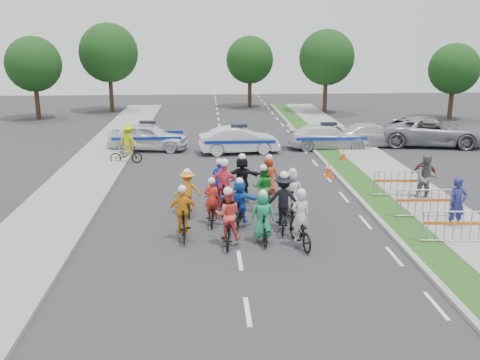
{
  "coord_description": "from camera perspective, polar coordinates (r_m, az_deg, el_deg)",
  "views": [
    {
      "loc": [
        -0.89,
        -14.39,
        6.37
      ],
      "look_at": [
        0.31,
        4.88,
        1.1
      ],
      "focal_mm": 40.0,
      "sensor_mm": 36.0,
      "label": 1
    }
  ],
  "objects": [
    {
      "name": "spectator_1",
      "position": [
        22.05,
        19.3,
        0.17
      ],
      "size": [
        1.03,
        0.86,
        1.9
      ],
      "primitive_type": "imported",
      "rotation": [
        0.0,
        0.0,
        -0.16
      ],
      "color": "#5A5B60",
      "rests_on": "ground"
    },
    {
      "name": "rider_6",
      "position": [
        18.56,
        -3.0,
        -2.99
      ],
      "size": [
        0.66,
        1.67,
        1.68
      ],
      "rotation": [
        0.0,
        0.0,
        3.09
      ],
      "color": "black",
      "rests_on": "ground"
    },
    {
      "name": "rider_11",
      "position": [
        20.83,
        0.21,
        -0.18
      ],
      "size": [
        1.58,
        1.88,
        1.96
      ],
      "rotation": [
        0.0,
        0.0,
        3.11
      ],
      "color": "black",
      "rests_on": "ground"
    },
    {
      "name": "tree_3",
      "position": [
        47.12,
        -13.83,
        13.03
      ],
      "size": [
        4.9,
        4.9,
        7.35
      ],
      "color": "#382619",
      "rests_on": "ground"
    },
    {
      "name": "rider_5",
      "position": [
        18.17,
        -0.04,
        -2.76
      ],
      "size": [
        1.45,
        1.73,
        1.76
      ],
      "rotation": [
        0.0,
        0.0,
        2.97
      ],
      "color": "black",
      "rests_on": "ground"
    },
    {
      "name": "police_car_1",
      "position": [
        29.61,
        -0.11,
        4.27
      ],
      "size": [
        4.52,
        2.01,
        1.44
      ],
      "primitive_type": "imported",
      "rotation": [
        0.0,
        0.0,
        1.68
      ],
      "color": "silver",
      "rests_on": "ground"
    },
    {
      "name": "police_car_2",
      "position": [
        31.2,
        9.39,
        4.55
      ],
      "size": [
        4.76,
        2.06,
        1.36
      ],
      "primitive_type": "imported",
      "rotation": [
        0.0,
        0.0,
        1.54
      ],
      "color": "silver",
      "rests_on": "ground"
    },
    {
      "name": "rider_10",
      "position": [
        19.57,
        -5.59,
        -1.72
      ],
      "size": [
        0.99,
        1.73,
        1.73
      ],
      "rotation": [
        0.0,
        0.0,
        3.2
      ],
      "color": "black",
      "rests_on": "ground"
    },
    {
      "name": "rider_1",
      "position": [
        16.87,
        2.43,
        -4.44
      ],
      "size": [
        0.76,
        1.69,
        1.75
      ],
      "rotation": [
        0.0,
        0.0,
        3.21
      ],
      "color": "black",
      "rests_on": "ground"
    },
    {
      "name": "barrier_0",
      "position": [
        17.92,
        21.8,
        -4.79
      ],
      "size": [
        2.03,
        0.66,
        1.12
      ],
      "primitive_type": null,
      "rotation": [
        0.0,
        0.0,
        -0.08
      ],
      "color": "#A5A8AD",
      "rests_on": "ground"
    },
    {
      "name": "rider_0",
      "position": [
        16.68,
        6.41,
        -4.98
      ],
      "size": [
        0.96,
        1.93,
        1.89
      ],
      "rotation": [
        0.0,
        0.0,
        3.32
      ],
      "color": "black",
      "rests_on": "ground"
    },
    {
      "name": "rider_9",
      "position": [
        19.62,
        -1.65,
        -1.28
      ],
      "size": [
        1.09,
        2.02,
        2.06
      ],
      "rotation": [
        0.0,
        0.0,
        2.99
      ],
      "color": "black",
      "rests_on": "ground"
    },
    {
      "name": "rider_12",
      "position": [
        20.92,
        -2.21,
        -0.8
      ],
      "size": [
        0.89,
        1.8,
        1.76
      ],
      "rotation": [
        0.0,
        0.0,
        2.97
      ],
      "color": "black",
      "rests_on": "ground"
    },
    {
      "name": "grass_strip",
      "position": [
        21.46,
        14.79,
        -2.37
      ],
      "size": [
        1.2,
        60.0,
        0.11
      ],
      "primitive_type": "cube",
      "color": "#1D4516",
      "rests_on": "ground"
    },
    {
      "name": "sidewalk_left",
      "position": [
        21.15,
        -18.8,
        -2.92
      ],
      "size": [
        3.0,
        60.0,
        0.13
      ],
      "primitive_type": "cube",
      "color": "gray",
      "rests_on": "ground"
    },
    {
      "name": "tree_1",
      "position": [
        45.51,
        9.22,
        12.76
      ],
      "size": [
        4.55,
        4.55,
        6.82
      ],
      "color": "#382619",
      "rests_on": "ground"
    },
    {
      "name": "tree_0",
      "position": [
        44.42,
        -21.16,
        11.45
      ],
      "size": [
        4.2,
        4.2,
        6.3
      ],
      "color": "#382619",
      "rests_on": "ground"
    },
    {
      "name": "spectator_2",
      "position": [
        23.07,
        19.06,
        0.53
      ],
      "size": [
        1.05,
        0.84,
        1.67
      ],
      "primitive_type": "imported",
      "rotation": [
        0.0,
        0.0,
        -0.52
      ],
      "color": "maroon",
      "rests_on": "ground"
    },
    {
      "name": "tree_2",
      "position": [
        44.66,
        21.89,
        10.94
      ],
      "size": [
        3.85,
        3.85,
        5.77
      ],
      "color": "#382619",
      "rests_on": "ground"
    },
    {
      "name": "rider_4",
      "position": [
        18.02,
        4.63,
        -2.85
      ],
      "size": [
        1.21,
        2.07,
        2.03
      ],
      "rotation": [
        0.0,
        0.0,
        2.99
      ],
      "color": "black",
      "rests_on": "ground"
    },
    {
      "name": "rider_3",
      "position": [
        17.21,
        -6.09,
        -4.05
      ],
      "size": [
        0.94,
        1.76,
        1.82
      ],
      "rotation": [
        0.0,
        0.0,
        3.21
      ],
      "color": "black",
      "rests_on": "ground"
    },
    {
      "name": "civilian_sedan",
      "position": [
        32.41,
        13.89,
        4.69
      ],
      "size": [
        4.88,
        2.63,
        1.34
      ],
      "primitive_type": "imported",
      "rotation": [
        0.0,
        0.0,
        1.74
      ],
      "color": "silver",
      "rests_on": "ground"
    },
    {
      "name": "tree_4",
      "position": [
        48.59,
        1.06,
        12.68
      ],
      "size": [
        4.2,
        4.2,
        6.3
      ],
      "color": "#382619",
      "rests_on": "ground"
    },
    {
      "name": "spectator_0",
      "position": [
        19.34,
        22.16,
        -2.35
      ],
      "size": [
        0.72,
        0.55,
        1.79
      ],
      "primitive_type": "imported",
      "rotation": [
        0.0,
        0.0,
        0.2
      ],
      "color": "navy",
      "rests_on": "ground"
    },
    {
      "name": "barrier_1",
      "position": [
        19.99,
        18.95,
        -2.49
      ],
      "size": [
        2.01,
        0.56,
        1.12
      ],
      "primitive_type": null,
      "rotation": [
        0.0,
        0.0,
        -0.03
      ],
      "color": "#A5A8AD",
      "rests_on": "ground"
    },
    {
      "name": "rider_8",
      "position": [
        19.7,
        2.46,
        -1.53
      ],
      "size": [
        0.92,
        1.88,
        1.84
      ],
      "rotation": [
        0.0,
        0.0,
        2.97
      ],
      "color": "black",
      "rests_on": "ground"
    },
    {
      "name": "cone_1",
      "position": [
        28.11,
        10.94,
        2.6
      ],
      "size": [
        0.4,
        0.4,
        0.7
      ],
      "color": "#F24C0C",
      "rests_on": "ground"
    },
    {
      "name": "rider_13",
      "position": [
        21.29,
        3.06,
        -0.15
      ],
      "size": [
        0.81,
        1.79,
        1.85
      ],
      "rotation": [
        0.0,
        0.0,
        3.08
      ],
      "color": "black",
      "rests_on": "ground"
    },
    {
      "name": "barrier_2",
      "position": [
        22.31,
        16.46,
        -0.47
      ],
      "size": [
        2.03,
        0.61,
        1.12
      ],
      "primitive_type": null,
      "rotation": [
        0.0,
        0.0,
        -0.06
      ],
      "color": "#A5A8AD",
      "rests_on": "ground"
    },
    {
      "name": "civilian_suv",
      "position": [
        33.6,
        19.64,
        4.91
      ],
      "size": [
        6.49,
        3.88,
        1.69
      ],
      "primitive_type": "imported",
      "rotation": [
        0.0,
        0.0,
        1.38
      ],
      "color": "gray",
      "rests_on": "ground"
    },
    {
      "name": "rider_7",
      "position": [
        19.24,
        5.53,
        -1.9
      ],
      "size": [
        0.81,
        1.78,
        1.83
      ],
      "rotation": [
        0.0,
        0.0,
        3.06
      ],
      "color": "black",
      "rests_on": "ground"
    },
    {
      "name": "police_car_0",
      "position": [
        30.84,
        -9.75,
        4.56
      ],
      "size": [
        4.7,
        2.49,
        1.52
      ],
      "primitive_type": "imported",
      "rotation": [
        0.0,
        0.0,
        1.41
      ],
      "color": "silver",
      "rests_on": "ground"
    },
    {
      "name": "parked_bike",
      "position": [
        27.93,
        -12.06,
        2.63
      ],
      "size": [
        1.64,
        0.65,
        0.85
      ],
      "primitive_type": "imported",
      "rotation": [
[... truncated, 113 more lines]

